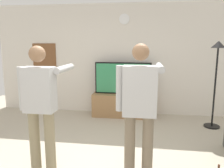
{
  "coord_description": "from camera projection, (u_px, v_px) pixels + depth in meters",
  "views": [
    {
      "loc": [
        0.57,
        -2.57,
        1.75
      ],
      "look_at": [
        0.02,
        1.2,
        1.05
      ],
      "focal_mm": 35.62,
      "sensor_mm": 36.0,
      "label": 1
    }
  ],
  "objects": [
    {
      "name": "back_wall",
      "position": [
        121.0,
        60.0,
        5.53
      ],
      "size": [
        6.4,
        0.1,
        2.7
      ],
      "primitive_type": "cube",
      "color": "silver",
      "rests_on": "ground_plane"
    },
    {
      "name": "tv_stand",
      "position": [
        122.0,
        105.0,
        5.37
      ],
      "size": [
        1.43,
        0.45,
        0.55
      ],
      "color": "#997047",
      "rests_on": "ground_plane"
    },
    {
      "name": "television",
      "position": [
        123.0,
        78.0,
        5.3
      ],
      "size": [
        1.33,
        0.07,
        0.76
      ],
      "color": "black",
      "rests_on": "tv_stand"
    },
    {
      "name": "wall_clock",
      "position": [
        124.0,
        19.0,
        5.28
      ],
      "size": [
        0.25,
        0.03,
        0.25
      ],
      "primitive_type": "cylinder",
      "rotation": [
        1.57,
        0.0,
        0.0
      ],
      "color": "white"
    },
    {
      "name": "framed_picture",
      "position": [
        44.0,
        56.0,
        5.74
      ],
      "size": [
        0.62,
        0.04,
        0.62
      ],
      "primitive_type": "cube",
      "color": "brown"
    },
    {
      "name": "floor_lamp",
      "position": [
        217.0,
        66.0,
        4.49
      ],
      "size": [
        0.32,
        0.32,
        1.8
      ],
      "color": "black",
      "rests_on": "ground_plane"
    },
    {
      "name": "person_standing_nearer_lamp",
      "position": [
        41.0,
        103.0,
        2.93
      ],
      "size": [
        0.58,
        0.78,
        1.72
      ],
      "color": "gray",
      "rests_on": "ground_plane"
    },
    {
      "name": "person_standing_nearer_couch",
      "position": [
        140.0,
        104.0,
        2.81
      ],
      "size": [
        0.6,
        0.78,
        1.75
      ],
      "color": "#7A6B56",
      "rests_on": "ground_plane"
    }
  ]
}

